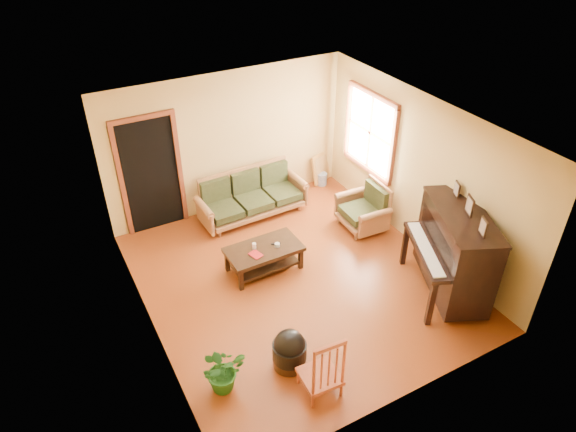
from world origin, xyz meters
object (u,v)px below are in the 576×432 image
red_chair (321,362)px  ceramic_crock (322,179)px  footstool (289,353)px  potted_plant (223,370)px  sofa (253,196)px  coffee_table (264,259)px  armchair (362,207)px  piano (455,254)px

red_chair → ceramic_crock: size_ratio=3.86×
footstool → potted_plant: potted_plant is taller
sofa → coffee_table: 1.59m
potted_plant → red_chair: bearing=-30.7°
red_chair → ceramic_crock: (2.66, 4.24, -0.36)m
coffee_table → footstool: 1.97m
sofa → armchair: 1.99m
footstool → potted_plant: bearing=174.2°
ceramic_crock → coffee_table: bearing=-140.4°
piano → footstool: size_ratio=3.56×
armchair → piano: (0.19, -2.00, 0.28)m
coffee_table → potted_plant: (-1.44, -1.79, 0.09)m
sofa → ceramic_crock: sofa is taller
coffee_table → footstool: (-0.57, -1.88, -0.00)m
sofa → ceramic_crock: size_ratio=7.83×
coffee_table → armchair: bearing=6.2°
piano → red_chair: size_ratio=1.61×
sofa → piano: piano is taller
armchair → ceramic_crock: bearing=86.2°
coffee_table → piano: bearing=-38.4°
coffee_table → red_chair: (-0.43, -2.39, 0.27)m
piano → footstool: (-2.81, -0.10, -0.49)m
footstool → red_chair: size_ratio=0.45×
sofa → armchair: sofa is taller
armchair → footstool: size_ratio=1.90×
footstool → piano: bearing=2.1°
sofa → coffee_table: bearing=-111.3°
footstool → coffee_table: bearing=73.1°
armchair → red_chair: size_ratio=0.86×
footstool → sofa: bearing=72.1°
armchair → ceramic_crock: 1.66m
coffee_table → footstool: coffee_table is taller
armchair → potted_plant: size_ratio=1.39×
coffee_table → sofa: bearing=70.9°
armchair → footstool: 3.36m
sofa → red_chair: 4.00m
coffee_table → armchair: 2.07m
piano → red_chair: bearing=-142.8°
sofa → potted_plant: bearing=-123.1°
piano → footstool: 2.85m
piano → coffee_table: bearing=165.8°
piano → red_chair: (-2.67, -0.62, -0.21)m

